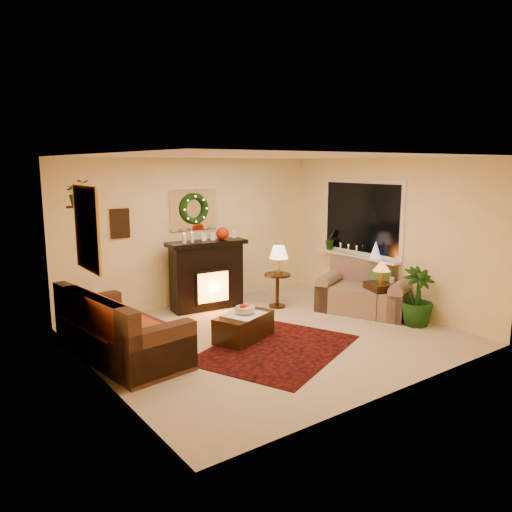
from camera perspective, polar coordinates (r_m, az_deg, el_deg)
floor at (r=7.42m, az=1.61°, el=-9.17°), size 5.00×5.00×0.00m
ceiling at (r=6.99m, az=1.72°, el=11.34°), size 5.00×5.00×0.00m
wall_back at (r=8.96m, az=-7.17°, el=2.72°), size 5.00×5.00×0.00m
wall_front at (r=5.52m, az=16.09°, el=-2.42°), size 5.00×5.00×0.00m
wall_left at (r=5.93m, az=-17.85°, el=-1.63°), size 4.50×4.50×0.00m
wall_right at (r=8.83m, az=14.64°, el=2.35°), size 4.50×4.50×0.00m
area_rug at (r=6.94m, az=2.37°, el=-10.55°), size 2.61×2.33×0.01m
sofa at (r=6.78m, az=-15.14°, el=-7.62°), size 1.16×2.17×0.89m
red_throw at (r=6.88m, az=-16.27°, el=-7.19°), size 0.87×1.41×0.02m
fireplace at (r=8.71m, az=-5.65°, el=-2.48°), size 1.26×0.51×1.13m
poinsettia at (r=8.73m, az=-3.85°, el=2.58°), size 0.23×0.23×0.23m
mantel_candle_a at (r=8.33m, az=-8.18°, el=1.84°), size 0.06×0.06×0.19m
mantel_candle_b at (r=8.46m, az=-7.32°, el=1.99°), size 0.07×0.07×0.20m
mantel_mirror at (r=8.90m, az=-7.16°, el=5.26°), size 0.92×0.02×0.72m
wreath at (r=8.86m, az=-7.04°, el=5.37°), size 0.55×0.11×0.55m
wall_art at (r=8.35m, az=-15.29°, el=3.61°), size 0.32×0.03×0.48m
gold_mirror at (r=6.15m, az=-18.79°, el=2.98°), size 0.03×0.84×1.00m
hanging_plant at (r=6.88m, az=-19.66°, el=5.51°), size 0.33×0.28×0.36m
loveseat at (r=8.68m, az=12.33°, el=-3.60°), size 1.39×1.71×0.86m
window_frame at (r=9.14m, az=11.99°, el=4.31°), size 0.03×1.86×1.36m
window_glass at (r=9.13m, az=11.93°, el=4.30°), size 0.02×1.70×1.22m
window_sill at (r=9.16m, az=11.39°, el=0.04°), size 0.22×1.86×0.04m
mini_tree at (r=8.82m, az=13.51°, el=0.68°), size 0.20×0.20×0.31m
sill_plant at (r=9.61m, az=8.53°, el=1.91°), size 0.27×0.22×0.50m
side_table_round at (r=8.81m, az=2.45°, el=-3.79°), size 0.51×0.51×0.60m
lamp_cream at (r=8.72m, az=2.62°, el=-0.21°), size 0.33×0.33×0.51m
end_table_square at (r=8.53m, az=14.20°, el=-4.98°), size 0.60×0.60×0.57m
lamp_tiffany at (r=8.42m, az=14.14°, el=-1.84°), size 0.28×0.28×0.41m
coffee_table at (r=7.23m, az=-1.41°, el=-7.93°), size 1.01×0.77×0.37m
fruit_bowl at (r=7.17m, az=-1.26°, el=-6.09°), size 0.28×0.28×0.07m
floor_palm at (r=8.18m, az=17.91°, el=-4.52°), size 1.88×1.88×2.74m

